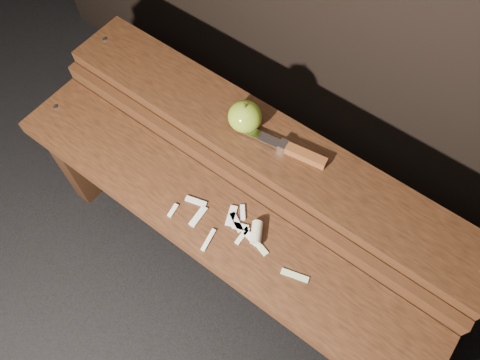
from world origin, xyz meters
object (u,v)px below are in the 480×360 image
Objects in this scene: bench_rear_tier at (264,158)px; apple at (245,116)px; knife at (293,150)px; bench_front_tier at (212,231)px.

apple is at bearing 176.34° from bench_rear_tier.
knife is (0.07, 0.01, 0.10)m from bench_rear_tier.
bench_rear_tier is 13.66× the size of apple.
knife is (0.14, 0.01, -0.03)m from apple.
bench_rear_tier is 4.71× the size of knife.
apple is at bearing 106.31° from bench_front_tier.
bench_rear_tier reaches higher than bench_front_tier.
bench_rear_tier is 0.14m from apple.
knife is at bearing 2.41° from apple.
bench_rear_tier is at bearing -3.66° from apple.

